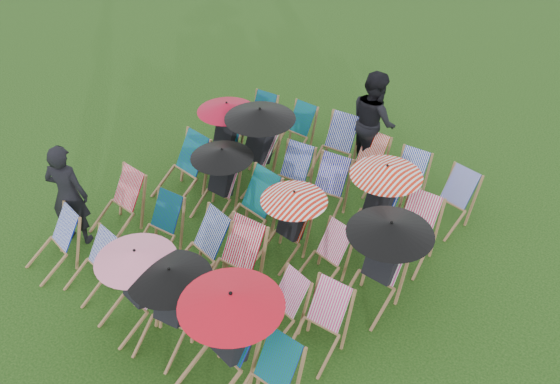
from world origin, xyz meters
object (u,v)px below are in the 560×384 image
Objects in this scene: deckchair_5 at (264,384)px; person_rear at (373,121)px; deckchair_29 at (450,201)px; person_left at (68,195)px; deckchair_0 at (53,243)px.

person_rear is (-1.86, 5.05, 0.48)m from deckchair_5.
deckchair_29 is 5.89m from person_left.
deckchair_29 reaches higher than deckchair_0.
deckchair_0 is at bearing -123.50° from deckchair_29.
person_left is (-4.24, -4.07, 0.43)m from deckchair_29.
person_rear reaches higher than deckchair_29.
deckchair_0 is 0.51× the size of person_left.
deckchair_5 is 0.53× the size of person_left.
deckchair_0 is 0.47× the size of person_rear.
deckchair_29 is at bearing -164.00° from person_rear.
deckchair_5 is 1.04× the size of deckchair_29.
deckchair_0 is 3.98m from deckchair_5.
deckchair_5 is 4.48m from deckchair_29.
person_rear is (2.12, 5.19, 0.51)m from deckchair_0.
deckchair_5 is (3.98, 0.14, 0.02)m from deckchair_0.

